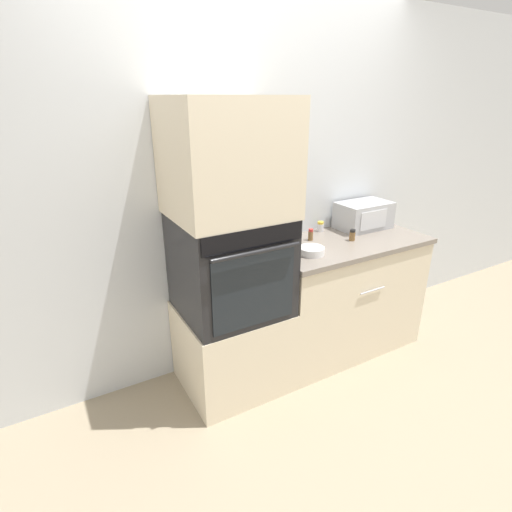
# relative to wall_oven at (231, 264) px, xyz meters

# --- Properties ---
(ground_plane) EXTENTS (12.00, 12.00, 0.00)m
(ground_plane) POSITION_rel_wall_oven_xyz_m (0.33, -0.30, -0.89)
(ground_plane) COLOR gray
(wall_back) EXTENTS (8.00, 0.05, 2.50)m
(wall_back) POSITION_rel_wall_oven_xyz_m (0.33, 0.33, 0.36)
(wall_back) COLOR silver
(wall_back) RESTS_ON ground_plane
(oven_cabinet_base) EXTENTS (0.66, 0.60, 0.57)m
(oven_cabinet_base) POSITION_rel_wall_oven_xyz_m (0.00, 0.00, -0.60)
(oven_cabinet_base) COLOR beige
(oven_cabinet_base) RESTS_ON ground_plane
(wall_oven) EXTENTS (0.63, 0.64, 0.62)m
(wall_oven) POSITION_rel_wall_oven_xyz_m (0.00, 0.00, 0.00)
(wall_oven) COLOR black
(wall_oven) RESTS_ON oven_cabinet_base
(oven_cabinet_upper) EXTENTS (0.66, 0.60, 0.65)m
(oven_cabinet_upper) POSITION_rel_wall_oven_xyz_m (0.00, 0.00, 0.64)
(oven_cabinet_upper) COLOR beige
(oven_cabinet_upper) RESTS_ON wall_oven
(counter_unit) EXTENTS (1.21, 0.63, 0.88)m
(counter_unit) POSITION_rel_wall_oven_xyz_m (0.92, 0.00, -0.44)
(counter_unit) COLOR beige
(counter_unit) RESTS_ON ground_plane
(microwave) EXTENTS (0.41, 0.27, 0.20)m
(microwave) POSITION_rel_wall_oven_xyz_m (1.24, 0.16, 0.10)
(microwave) COLOR #B2B5BA
(microwave) RESTS_ON counter_unit
(knife_block) EXTENTS (0.09, 0.14, 0.23)m
(knife_block) POSITION_rel_wall_oven_xyz_m (0.47, 0.11, 0.09)
(knife_block) COLOR black
(knife_block) RESTS_ON counter_unit
(bowl) EXTENTS (0.17, 0.17, 0.05)m
(bowl) POSITION_rel_wall_oven_xyz_m (0.54, -0.10, 0.02)
(bowl) COLOR white
(bowl) RESTS_ON counter_unit
(condiment_jar_near) EXTENTS (0.04, 0.04, 0.08)m
(condiment_jar_near) POSITION_rel_wall_oven_xyz_m (0.96, -0.03, 0.04)
(condiment_jar_near) COLOR brown
(condiment_jar_near) RESTS_ON counter_unit
(condiment_jar_mid) EXTENTS (0.04, 0.04, 0.08)m
(condiment_jar_mid) POSITION_rel_wall_oven_xyz_m (0.70, 0.12, 0.04)
(condiment_jar_mid) COLOR brown
(condiment_jar_mid) RESTS_ON counter_unit
(condiment_jar_far) EXTENTS (0.05, 0.05, 0.08)m
(condiment_jar_far) POSITION_rel_wall_oven_xyz_m (0.89, 0.25, 0.03)
(condiment_jar_far) COLOR silver
(condiment_jar_far) RESTS_ON counter_unit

